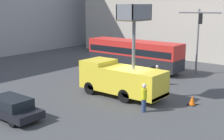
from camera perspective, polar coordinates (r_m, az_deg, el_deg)
ground_plane at (r=23.83m, az=3.68°, el=-5.08°), size 120.00×120.00×0.00m
utility_truck at (r=23.72m, az=1.71°, el=-1.27°), size 2.44×6.76×6.97m
city_bus at (r=33.32m, az=4.03°, el=3.14°), size 2.56×10.65×3.11m
traffic_light_pole at (r=30.71m, az=15.56°, el=6.78°), size 3.70×3.45×6.47m
road_worker_near_truck at (r=20.63m, az=5.87°, el=-5.06°), size 0.38×0.38×1.93m
road_worker_directing at (r=27.34m, az=8.21°, el=-0.96°), size 0.38×0.38×1.80m
traffic_cone_near_truck at (r=22.78m, az=14.46°, el=-5.42°), size 0.61×0.61×0.70m
parked_car_curbside at (r=20.60m, az=-18.15°, el=-6.47°), size 1.84×4.74×1.36m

